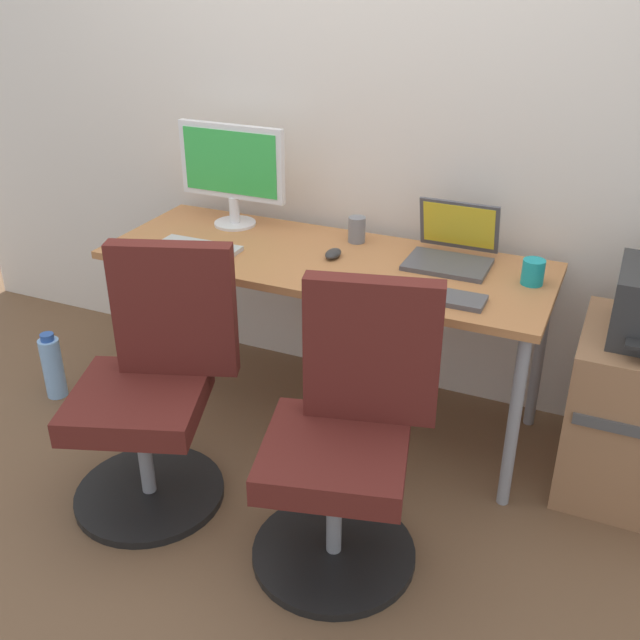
{
  "coord_description": "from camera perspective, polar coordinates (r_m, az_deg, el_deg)",
  "views": [
    {
      "loc": [
        1.06,
        -2.45,
        1.82
      ],
      "look_at": [
        0.0,
        -0.05,
        0.47
      ],
      "focal_mm": 41.48,
      "sensor_mm": 36.0,
      "label": 1
    }
  ],
  "objects": [
    {
      "name": "open_laptop",
      "position": [
        2.87,
        10.16,
        5.47
      ],
      "size": [
        0.31,
        0.28,
        0.22
      ],
      "color": "#4C4C51",
      "rests_on": "desk"
    },
    {
      "name": "mouse_by_laptop",
      "position": [
        2.88,
        1.02,
        5.14
      ],
      "size": [
        0.06,
        0.1,
        0.03
      ],
      "primitive_type": "ellipsoid",
      "color": "#2D2D2D",
      "rests_on": "desk"
    },
    {
      "name": "desktop_monitor",
      "position": [
        3.18,
        -6.82,
        11.56
      ],
      "size": [
        0.48,
        0.18,
        0.43
      ],
      "color": "silver",
      "rests_on": "desk"
    },
    {
      "name": "keyboard_by_laptop",
      "position": [
        2.58,
        8.93,
        1.87
      ],
      "size": [
        0.34,
        0.12,
        0.02
      ],
      "primitive_type": "cube",
      "color": "#515156",
      "rests_on": "desk"
    },
    {
      "name": "water_bottle_on_floor",
      "position": [
        3.47,
        -19.92,
        -3.4
      ],
      "size": [
        0.09,
        0.09,
        0.31
      ],
      "color": "#8CBFF2",
      "rests_on": "ground"
    },
    {
      "name": "office_chair_right",
      "position": [
        2.34,
        2.1,
        -9.47
      ],
      "size": [
        0.54,
        0.54,
        0.94
      ],
      "color": "black",
      "rests_on": "ground"
    },
    {
      "name": "ground_plane",
      "position": [
        3.23,
        0.36,
        -7.04
      ],
      "size": [
        5.28,
        5.28,
        0.0
      ],
      "primitive_type": "plane",
      "color": "brown"
    },
    {
      "name": "pen_cup",
      "position": [
        3.03,
        2.86,
        6.99
      ],
      "size": [
        0.07,
        0.07,
        0.1
      ],
      "primitive_type": "cylinder",
      "color": "slate",
      "rests_on": "desk"
    },
    {
      "name": "desk",
      "position": [
        2.91,
        0.4,
        3.7
      ],
      "size": [
        1.75,
        0.64,
        0.72
      ],
      "color": "#B77542",
      "rests_on": "ground"
    },
    {
      "name": "office_chair_left",
      "position": [
        2.64,
        -12.76,
        -5.46
      ],
      "size": [
        0.56,
        0.56,
        0.94
      ],
      "color": "black",
      "rests_on": "ground"
    },
    {
      "name": "mouse_by_monitor",
      "position": [
        2.9,
        -10.54,
        4.87
      ],
      "size": [
        0.06,
        0.1,
        0.03
      ],
      "primitive_type": "ellipsoid",
      "color": "silver",
      "rests_on": "desk"
    },
    {
      "name": "keyboard_by_monitor",
      "position": [
        3.0,
        -9.31,
        5.59
      ],
      "size": [
        0.34,
        0.12,
        0.02
      ],
      "primitive_type": "cube",
      "color": "#B7B7B7",
      "rests_on": "desk"
    },
    {
      "name": "back_wall",
      "position": [
        3.09,
        3.56,
        17.51
      ],
      "size": [
        4.4,
        0.04,
        2.6
      ],
      "primitive_type": "cube",
      "color": "silver",
      "rests_on": "ground"
    },
    {
      "name": "coffee_mug",
      "position": [
        2.74,
        16.12,
        3.58
      ],
      "size": [
        0.08,
        0.08,
        0.09
      ],
      "primitive_type": "cylinder",
      "color": "teal",
      "rests_on": "desk"
    }
  ]
}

